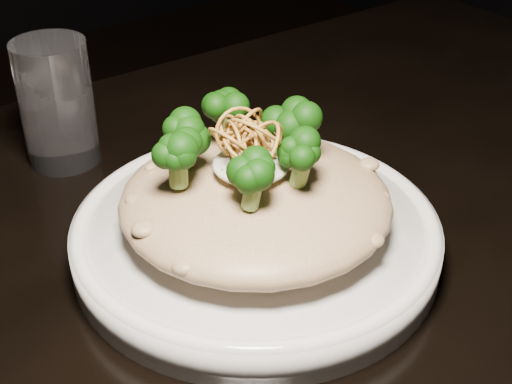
% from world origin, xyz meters
% --- Properties ---
extents(table, '(1.10, 0.80, 0.75)m').
position_xyz_m(table, '(0.00, 0.00, 0.67)').
color(table, black).
rests_on(table, ground).
extents(plate, '(0.28, 0.28, 0.03)m').
position_xyz_m(plate, '(-0.05, 0.03, 0.76)').
color(plate, silver).
rests_on(plate, table).
extents(risotto, '(0.20, 0.20, 0.04)m').
position_xyz_m(risotto, '(-0.05, 0.03, 0.80)').
color(risotto, brown).
rests_on(risotto, plate).
extents(broccoli, '(0.13, 0.13, 0.05)m').
position_xyz_m(broccoli, '(-0.05, 0.04, 0.85)').
color(broccoli, black).
rests_on(broccoli, risotto).
extents(cheese, '(0.06, 0.06, 0.02)m').
position_xyz_m(cheese, '(-0.06, 0.03, 0.83)').
color(cheese, white).
rests_on(cheese, risotto).
extents(shallots, '(0.05, 0.05, 0.03)m').
position_xyz_m(shallots, '(-0.06, 0.04, 0.85)').
color(shallots, brown).
rests_on(shallots, cheese).
extents(drinking_glass, '(0.08, 0.08, 0.12)m').
position_xyz_m(drinking_glass, '(-0.11, 0.25, 0.81)').
color(drinking_glass, white).
rests_on(drinking_glass, table).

